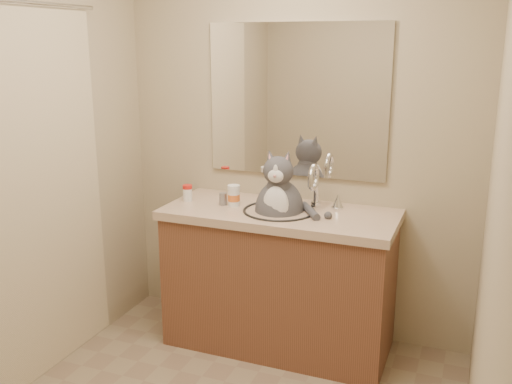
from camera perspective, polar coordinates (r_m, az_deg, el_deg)
room at (r=2.33m, az=-5.30°, el=0.09°), size 2.22×2.52×2.42m
vanity at (r=3.42m, az=2.36°, el=-8.37°), size 1.34×0.59×1.12m
mirror at (r=3.42m, az=4.05°, el=9.08°), size 1.10×0.02×0.90m
shower_curtain at (r=3.05m, az=-22.23°, el=-0.70°), size 0.02×1.30×1.93m
cat at (r=3.27m, az=2.35°, el=-1.49°), size 0.44×0.35×0.56m
pill_bottle_redcap at (r=3.48m, az=-6.86°, el=-0.08°), size 0.07×0.07×0.10m
pill_bottle_orange at (r=3.36m, az=-2.24°, el=-0.39°), size 0.08×0.08×0.12m
grey_canister at (r=3.38m, az=-3.32°, el=-0.71°), size 0.05×0.05×0.07m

